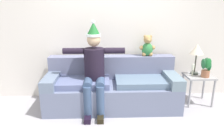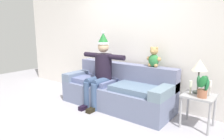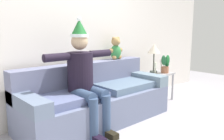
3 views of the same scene
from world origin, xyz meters
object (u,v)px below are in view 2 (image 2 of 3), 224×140
couch (117,90)px  side_table (199,101)px  teddy_bear (154,58)px  person_seated (101,69)px  candle_tall (191,85)px  table_lamp (199,67)px  candle_short (210,86)px  potted_plant (203,86)px

couch → side_table: (1.56, 0.02, 0.11)m
couch → teddy_bear: (0.65, 0.25, 0.69)m
person_seated → candle_tall: person_seated is taller
couch → teddy_bear: teddy_bear is taller
person_seated → teddy_bear: bearing=23.8°
teddy_bear → table_lamp: teddy_bear is taller
candle_short → potted_plant: bearing=-117.1°
couch → table_lamp: bearing=4.2°
side_table → candle_short: 0.29m
table_lamp → potted_plant: table_lamp is taller
table_lamp → potted_plant: size_ratio=1.54×
person_seated → table_lamp: bearing=8.7°
side_table → candle_short: size_ratio=2.19×
teddy_bear → candle_short: size_ratio=1.56×
person_seated → teddy_bear: 1.07m
couch → candle_short: couch is taller
candle_tall → candle_short: (0.27, 0.06, 0.02)m
couch → candle_short: (1.69, 0.06, 0.36)m
couch → teddy_bear: size_ratio=5.96×
potted_plant → teddy_bear: bearing=161.4°
side_table → table_lamp: table_lamp is taller
person_seated → candle_tall: (1.73, 0.17, -0.09)m
candle_tall → candle_short: 0.27m
couch → candle_tall: bearing=0.2°
couch → person_seated: 0.55m
teddy_bear → candle_short: 1.11m
teddy_bear → table_lamp: 0.87m
table_lamp → potted_plant: bearing=-58.0°
table_lamp → candle_tall: 0.32m
candle_short → couch: bearing=-177.8°
side_table → table_lamp: (-0.05, 0.09, 0.53)m
table_lamp → teddy_bear: bearing=170.5°
candle_tall → potted_plant: bearing=-21.4°
side_table → couch: bearing=-179.1°
couch → candle_tall: 1.46m
side_table → candle_short: bearing=16.7°
side_table → table_lamp: size_ratio=0.98×
candle_short → person_seated: bearing=-173.4°
teddy_bear → table_lamp: bearing=-9.5°
person_seated → side_table: 1.90m
potted_plant → candle_tall: bearing=158.6°
couch → side_table: 1.56m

